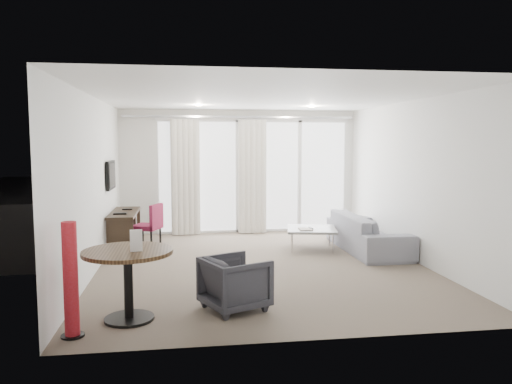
{
  "coord_description": "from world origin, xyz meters",
  "views": [
    {
      "loc": [
        -1.2,
        -7.56,
        1.92
      ],
      "look_at": [
        0.0,
        0.6,
        1.1
      ],
      "focal_mm": 35.0,
      "sensor_mm": 36.0,
      "label": 1
    }
  ],
  "objects": [
    {
      "name": "window_frame",
      "position": [
        0.3,
        2.97,
        1.2
      ],
      "size": [
        4.1,
        0.06,
        2.44
      ],
      "primitive_type": null,
      "color": "white",
      "rests_on": "ground"
    },
    {
      "name": "curtain_right",
      "position": [
        0.25,
        2.82,
        1.2
      ],
      "size": [
        0.6,
        0.2,
        2.38
      ],
      "primitive_type": null,
      "color": "silver",
      "rests_on": "ground"
    },
    {
      "name": "ceiling",
      "position": [
        0.0,
        0.0,
        2.6
      ],
      "size": [
        5.0,
        6.0,
        0.0
      ],
      "primitive_type": "cube",
      "color": "white",
      "rests_on": "ground"
    },
    {
      "name": "wall_left",
      "position": [
        -2.5,
        0.0,
        1.3
      ],
      "size": [
        0.0,
        6.0,
        2.6
      ],
      "primitive_type": "cube",
      "color": "silver",
      "rests_on": "ground"
    },
    {
      "name": "window_panel",
      "position": [
        0.3,
        2.98,
        1.2
      ],
      "size": [
        4.0,
        0.02,
        2.38
      ],
      "primitive_type": null,
      "color": "white",
      "rests_on": "ground"
    },
    {
      "name": "desk",
      "position": [
        -2.25,
        1.53,
        0.34
      ],
      "size": [
        0.45,
        1.46,
        0.68
      ],
      "primitive_type": null,
      "color": "black",
      "rests_on": "floor"
    },
    {
      "name": "coffee_table",
      "position": [
        1.08,
        1.06,
        0.19
      ],
      "size": [
        1.02,
        1.02,
        0.39
      ],
      "primitive_type": null,
      "rotation": [
        0.0,
        0.0,
        -0.21
      ],
      "color": "gray",
      "rests_on": "floor"
    },
    {
      "name": "curtain_track",
      "position": [
        0.0,
        2.82,
        2.45
      ],
      "size": [
        4.8,
        0.04,
        0.04
      ],
      "primitive_type": null,
      "color": "#B2B2B7",
      "rests_on": "ceiling"
    },
    {
      "name": "magazine",
      "position": [
        0.93,
        0.92,
        0.36
      ],
      "size": [
        0.2,
        0.26,
        0.01
      ],
      "primitive_type": null,
      "rotation": [
        0.0,
        0.0,
        -0.04
      ],
      "color": "gray",
      "rests_on": "coffee_table"
    },
    {
      "name": "balustrade",
      "position": [
        0.3,
        5.95,
        0.5
      ],
      "size": [
        5.5,
        0.06,
        1.05
      ],
      "primitive_type": null,
      "color": "#B2B2B7",
      "rests_on": "terrace_slab"
    },
    {
      "name": "tv",
      "position": [
        -2.46,
        1.45,
        1.35
      ],
      "size": [
        0.05,
        0.8,
        0.5
      ],
      "primitive_type": null,
      "color": "black",
      "rests_on": "wall_left"
    },
    {
      "name": "downlight_a",
      "position": [
        -0.9,
        1.6,
        2.59
      ],
      "size": [
        0.12,
        0.12,
        0.02
      ],
      "primitive_type": "cylinder",
      "color": "#FFE0B2",
      "rests_on": "ceiling"
    },
    {
      "name": "menu_card",
      "position": [
        -1.7,
        -2.25,
        0.72
      ],
      "size": [
        0.13,
        0.04,
        0.23
      ],
      "primitive_type": null,
      "rotation": [
        0.0,
        0.0,
        0.13
      ],
      "color": "white",
      "rests_on": "round_table"
    },
    {
      "name": "terrace_slab",
      "position": [
        0.3,
        4.5,
        -0.06
      ],
      "size": [
        5.6,
        3.0,
        0.12
      ],
      "primitive_type": "cube",
      "color": "#4D4D50",
      "rests_on": "ground"
    },
    {
      "name": "rattan_table",
      "position": [
        1.31,
        3.58,
        0.24
      ],
      "size": [
        0.54,
        0.54,
        0.48
      ],
      "primitive_type": null,
      "rotation": [
        0.0,
        0.0,
        0.14
      ],
      "color": "brown",
      "rests_on": "terrace_slab"
    },
    {
      "name": "tub_armchair",
      "position": [
        -0.62,
        -1.98,
        0.31
      ],
      "size": [
        0.89,
        0.88,
        0.62
      ],
      "primitive_type": "imported",
      "rotation": [
        0.0,
        0.0,
        2.0
      ],
      "color": "#2A2A30",
      "rests_on": "floor"
    },
    {
      "name": "round_table",
      "position": [
        -1.8,
        -2.16,
        0.39
      ],
      "size": [
        1.02,
        1.02,
        0.77
      ],
      "primitive_type": null,
      "rotation": [
        0.0,
        0.0,
        0.06
      ],
      "color": "#392513",
      "rests_on": "floor"
    },
    {
      "name": "red_lamp",
      "position": [
        -2.31,
        -2.56,
        0.58
      ],
      "size": [
        0.3,
        0.3,
        1.15
      ],
      "primitive_type": "cylinder",
      "rotation": [
        0.0,
        0.0,
        0.4
      ],
      "color": "#A81B25",
      "rests_on": "floor"
    },
    {
      "name": "desk_chair",
      "position": [
        -1.85,
        1.34,
        0.42
      ],
      "size": [
        0.6,
        0.58,
        0.85
      ],
      "primitive_type": null,
      "rotation": [
        0.0,
        0.0,
        -0.41
      ],
      "color": "maroon",
      "rests_on": "floor"
    },
    {
      "name": "downlight_b",
      "position": [
        1.2,
        1.6,
        2.59
      ],
      "size": [
        0.12,
        0.12,
        0.02
      ],
      "primitive_type": "cylinder",
      "color": "#FFE0B2",
      "rests_on": "ceiling"
    },
    {
      "name": "sofa",
      "position": [
        2.05,
        0.82,
        0.32
      ],
      "size": [
        0.87,
        2.22,
        0.65
      ],
      "primitive_type": "imported",
      "rotation": [
        0.0,
        0.0,
        1.57
      ],
      "color": "gray",
      "rests_on": "floor"
    },
    {
      "name": "wall_right",
      "position": [
        2.5,
        0.0,
        1.3
      ],
      "size": [
        0.0,
        6.0,
        2.6
      ],
      "primitive_type": "cube",
      "color": "silver",
      "rests_on": "ground"
    },
    {
      "name": "curtain_left",
      "position": [
        -1.15,
        2.82,
        1.2
      ],
      "size": [
        0.6,
        0.2,
        2.38
      ],
      "primitive_type": null,
      "color": "silver",
      "rests_on": "ground"
    },
    {
      "name": "rattan_chair_b",
      "position": [
        1.44,
        5.14,
        0.42
      ],
      "size": [
        0.57,
        0.57,
        0.84
      ],
      "primitive_type": null,
      "rotation": [
        0.0,
        0.0,
        0.0
      ],
      "color": "brown",
      "rests_on": "terrace_slab"
    },
    {
      "name": "rattan_chair_a",
      "position": [
        0.93,
        4.34,
        0.38
      ],
      "size": [
        0.63,
        0.63,
        0.76
      ],
      "primitive_type": null,
      "rotation": [
        0.0,
        0.0,
        -0.23
      ],
      "color": "brown",
      "rests_on": "terrace_slab"
    },
    {
      "name": "wall_front",
      "position": [
        0.0,
        -3.0,
        1.3
      ],
      "size": [
        5.0,
        0.0,
        2.6
      ],
      "primitive_type": "cube",
      "color": "silver",
      "rests_on": "ground"
    },
    {
      "name": "remote",
      "position": [
        1.05,
        0.99,
        0.36
      ],
      "size": [
        0.05,
        0.15,
        0.02
      ],
      "primitive_type": null,
      "rotation": [
        0.0,
        0.0,
        0.04
      ],
      "color": "black",
      "rests_on": "coffee_table"
    },
    {
      "name": "floor",
      "position": [
        0.0,
        0.0,
        0.0
      ],
      "size": [
        5.0,
        6.0,
        0.0
      ],
      "primitive_type": "cube",
      "color": "#685B4C",
      "rests_on": "ground"
    }
  ]
}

